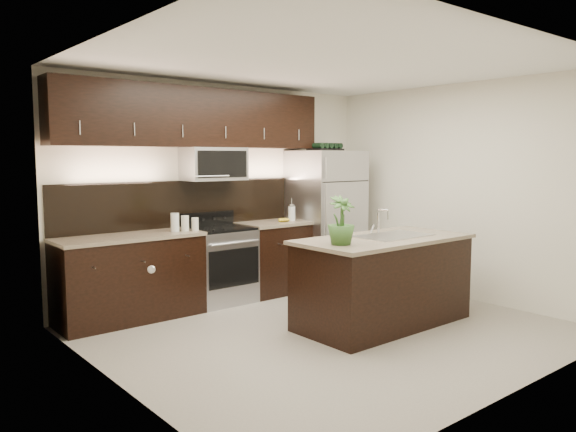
# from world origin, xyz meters

# --- Properties ---
(ground) EXTENTS (4.50, 4.50, 0.00)m
(ground) POSITION_xyz_m (0.00, 0.00, 0.00)
(ground) COLOR gray
(ground) RESTS_ON ground
(room_walls) EXTENTS (4.52, 4.02, 2.71)m
(room_walls) POSITION_xyz_m (-0.11, -0.04, 1.70)
(room_walls) COLOR silver
(room_walls) RESTS_ON ground
(counter_run) EXTENTS (3.51, 0.65, 0.94)m
(counter_run) POSITION_xyz_m (-0.46, 1.69, 0.47)
(counter_run) COLOR black
(counter_run) RESTS_ON ground
(upper_fixtures) EXTENTS (3.49, 0.40, 1.66)m
(upper_fixtures) POSITION_xyz_m (-0.43, 1.84, 2.14)
(upper_fixtures) COLOR black
(upper_fixtures) RESTS_ON counter_run
(island) EXTENTS (1.96, 0.96, 0.94)m
(island) POSITION_xyz_m (0.60, -0.19, 0.47)
(island) COLOR black
(island) RESTS_ON ground
(sink_faucet) EXTENTS (0.84, 0.50, 0.28)m
(sink_faucet) POSITION_xyz_m (0.75, -0.18, 0.96)
(sink_faucet) COLOR silver
(sink_faucet) RESTS_ON island
(refrigerator) EXTENTS (0.90, 0.81, 1.87)m
(refrigerator) POSITION_xyz_m (1.46, 1.63, 0.94)
(refrigerator) COLOR #B2B2B7
(refrigerator) RESTS_ON ground
(wine_rack) EXTENTS (0.46, 0.29, 0.11)m
(wine_rack) POSITION_xyz_m (1.46, 1.63, 1.92)
(wine_rack) COLOR black
(wine_rack) RESTS_ON refrigerator
(plant) EXTENTS (0.29, 0.29, 0.47)m
(plant) POSITION_xyz_m (-0.11, -0.25, 1.18)
(plant) COLOR #305722
(plant) RESTS_ON island
(canisters) EXTENTS (0.30, 0.17, 0.21)m
(canisters) POSITION_xyz_m (-0.80, 1.61, 1.03)
(canisters) COLOR silver
(canisters) RESTS_ON counter_run
(french_press) EXTENTS (0.10, 0.10, 0.29)m
(french_press) POSITION_xyz_m (0.86, 1.64, 1.05)
(french_press) COLOR silver
(french_press) RESTS_ON counter_run
(bananas) EXTENTS (0.18, 0.16, 0.05)m
(bananas) POSITION_xyz_m (0.63, 1.61, 0.97)
(bananas) COLOR gold
(bananas) RESTS_ON counter_run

